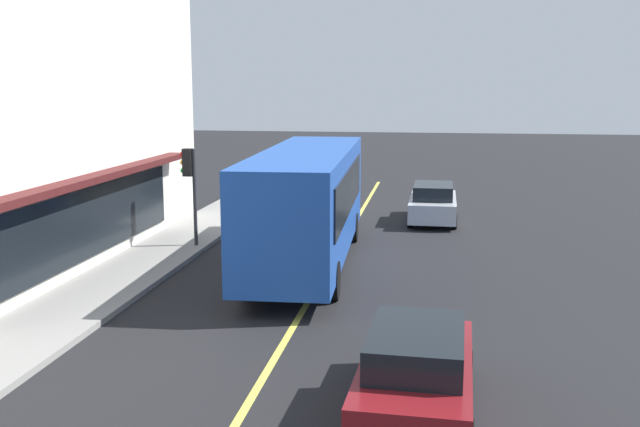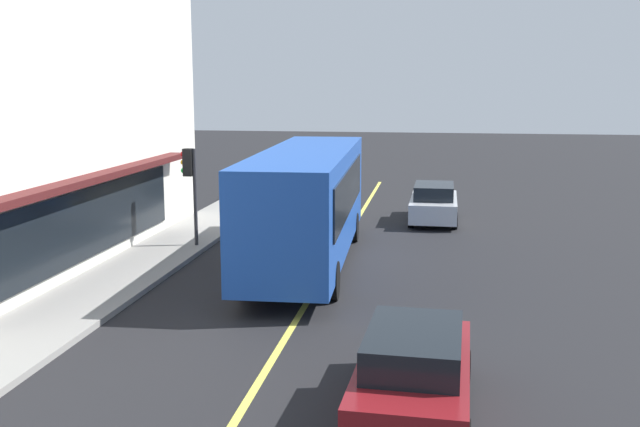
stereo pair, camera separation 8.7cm
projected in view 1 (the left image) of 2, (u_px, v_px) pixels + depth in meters
ground at (335, 256)px, 23.44m from camera, size 120.00×120.00×0.00m
sidewalk at (170, 248)px, 24.27m from camera, size 80.00×2.41×0.15m
lane_centre_stripe at (335, 256)px, 23.43m from camera, size 36.00×0.16×0.01m
bus at (308, 200)px, 21.97m from camera, size 11.22×2.95×3.50m
traffic_light at (189, 174)px, 23.95m from camera, size 0.30×0.52×3.20m
car_black at (305, 179)px, 36.27m from camera, size 4.30×1.87×1.52m
car_maroon at (416, 372)px, 12.10m from camera, size 4.37×2.00×1.52m
car_silver at (433, 203)px, 29.13m from camera, size 4.32×1.90×1.52m
pedestrian_mid_block at (253, 175)px, 34.60m from camera, size 0.34×0.34×1.68m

